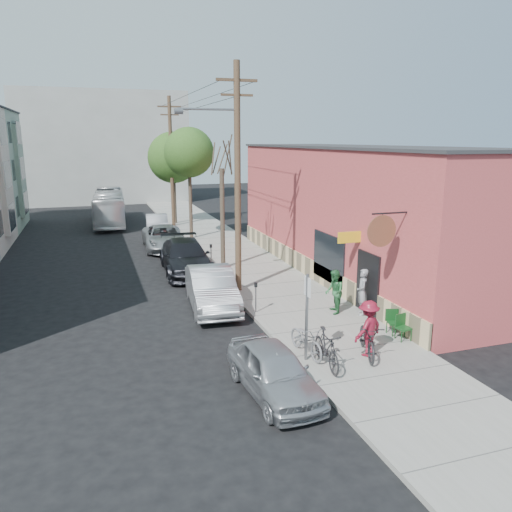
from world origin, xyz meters
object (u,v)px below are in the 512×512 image
object	(u,v)px
car_4	(157,225)
utility_pole_near	(236,175)
parking_meter_near	(256,292)
bus	(109,207)
patron_grey	(362,292)
car_3	(164,238)
car_0	(274,371)
tree_leafy_far	(173,158)
parked_bike_b	(306,339)
patio_chair_a	(395,322)
car_2	(186,257)
parking_meter_far	(211,252)
patron_green	(334,292)
car_1	(212,289)
sign_post	(307,309)
cyclist	(368,328)
tree_leafy_mid	(189,153)
parked_bike_a	(327,349)
patio_chair_b	(404,328)
tree_bare	(222,219)

from	to	relation	value
car_4	utility_pole_near	bearing A→B (deg)	-79.73
parking_meter_near	bus	bearing A→B (deg)	100.41
patron_grey	car_3	distance (m)	16.21
car_0	tree_leafy_far	bearing A→B (deg)	82.08
tree_leafy_far	parked_bike_b	distance (m)	27.67
patio_chair_a	patron_grey	world-z (taller)	patron_grey
tree_leafy_far	car_2	size ratio (longest dim) A/B	1.26
parking_meter_near	parking_meter_far	size ratio (longest dim) A/B	1.00
car_2	patron_green	bearing A→B (deg)	-60.44
patron_green	car_2	distance (m)	9.62
patio_chair_a	car_4	distance (m)	23.47
utility_pole_near	car_3	xyz separation A→B (m)	(-1.84, 10.49, -4.65)
utility_pole_near	car_1	bearing A→B (deg)	-133.84
sign_post	cyclist	world-z (taller)	sign_post
tree_leafy_mid	tree_leafy_far	size ratio (longest dim) A/B	1.03
parking_meter_near	parked_bike_a	bearing A→B (deg)	-84.82
tree_leafy_far	car_4	xyz separation A→B (m)	(-2.00, -3.82, -4.74)
car_3	parking_meter_near	bearing A→B (deg)	-81.02
patron_grey	parked_bike_a	distance (m)	5.12
utility_pole_near	parked_bike_b	size ratio (longest dim) A/B	5.06
car_4	parked_bike_b	bearing A→B (deg)	-81.22
utility_pole_near	patron_green	world-z (taller)	utility_pole_near
tree_leafy_mid	patio_chair_a	world-z (taller)	tree_leafy_mid
parked_bike_b	car_4	world-z (taller)	car_4
patio_chair_b	car_2	size ratio (longest dim) A/B	0.15
utility_pole_near	cyclist	distance (m)	9.45
parking_meter_near	car_4	world-z (taller)	car_4
car_3	bus	xyz separation A→B (m)	(-2.90, 11.38, 0.64)
tree_leafy_far	car_4	distance (m)	6.41
utility_pole_near	cyclist	world-z (taller)	utility_pole_near
parked_bike_a	car_0	xyz separation A→B (m)	(-1.99, -0.79, -0.05)
parking_meter_near	car_4	size ratio (longest dim) A/B	0.28
parking_meter_near	patron_green	world-z (taller)	patron_green
parked_bike_b	patron_grey	bearing A→B (deg)	31.99
tree_leafy_mid	bus	distance (m)	11.28
tree_leafy_mid	cyclist	xyz separation A→B (m)	(1.57, -21.12, -4.96)
patron_grey	bus	distance (m)	27.91
patron_green	bus	distance (m)	27.17
parked_bike_b	parked_bike_a	bearing A→B (deg)	-83.79
parked_bike_b	car_1	size ratio (longest dim) A/B	0.39
cyclist	car_2	distance (m)	12.99
tree_bare	bus	size ratio (longest dim) A/B	0.53
car_2	patio_chair_a	bearing A→B (deg)	-61.81
patio_chair_a	patron_green	xyz separation A→B (m)	(-1.03, 2.68, 0.45)
car_1	patron_green	bearing A→B (deg)	-25.55
parking_meter_near	parked_bike_b	bearing A→B (deg)	-86.40
tree_bare	tree_leafy_mid	xyz separation A→B (m)	(0.00, 8.82, 3.22)
sign_post	patron_green	world-z (taller)	sign_post
tree_leafy_mid	parked_bike_b	size ratio (longest dim) A/B	3.85
parked_bike_a	car_1	world-z (taller)	car_1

